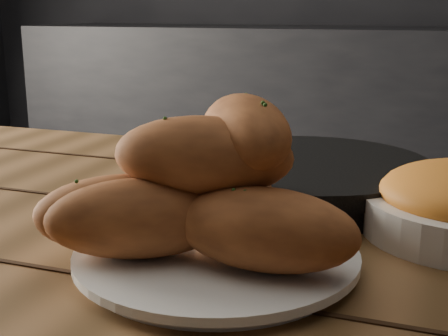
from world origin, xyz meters
TOP-DOWN VIEW (x-y plane):
  - counter at (0.00, 1.70)m, footprint 2.80×0.60m
  - table at (0.32, -0.54)m, footprint 1.64×0.94m
  - plate at (0.33, -0.58)m, footprint 0.26×0.26m
  - bread_rolls at (0.32, -0.58)m, footprint 0.30×0.25m
  - skillet at (0.36, -0.32)m, footprint 0.44×0.31m

SIDE VIEW (x-z plane):
  - counter at x=0.00m, z-range 0.00..0.90m
  - table at x=0.32m, z-range 0.29..1.04m
  - plate at x=0.33m, z-range 0.75..0.77m
  - skillet at x=0.36m, z-range 0.75..0.80m
  - bread_rolls at x=0.32m, z-range 0.75..0.89m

